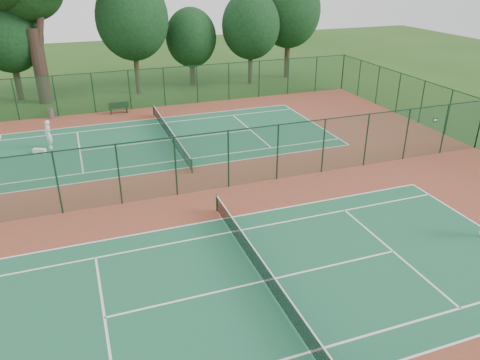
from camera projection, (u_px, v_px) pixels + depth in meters
name	position (u px, v px, depth m)	size (l,w,h in m)	color
ground	(204.00, 191.00, 26.99)	(120.00, 120.00, 0.00)	#274B17
red_pad	(204.00, 191.00, 26.99)	(40.00, 36.00, 0.01)	brown
court_near	(264.00, 281.00, 19.33)	(23.77, 10.97, 0.01)	#1E5F40
court_far	(170.00, 140.00, 34.64)	(23.77, 10.97, 0.01)	#1E6140
fence_north	(147.00, 88.00, 41.55)	(40.00, 0.09, 3.50)	#194C29
fence_east	(480.00, 124.00, 32.45)	(0.09, 36.00, 3.50)	#1B5230
fence_divider	(203.00, 163.00, 26.25)	(40.00, 0.09, 3.50)	#194B31
tennis_net_near	(264.00, 271.00, 19.11)	(0.10, 12.90, 0.97)	#143922
tennis_net_far	(170.00, 133.00, 34.42)	(0.10, 12.90, 0.97)	#133621
player_far	(48.00, 134.00, 32.70)	(0.73, 0.48, 2.00)	white
trash_bin	(51.00, 113.00, 39.23)	(0.46, 0.46, 0.84)	slate
bench	(119.00, 107.00, 40.41)	(1.71, 0.56, 1.04)	black
kit_bag	(39.00, 151.00, 32.19)	(0.84, 0.32, 0.32)	white
stray_ball_a	(256.00, 188.00, 27.24)	(0.07, 0.07, 0.07)	gold
stray_ball_b	(264.00, 182.00, 27.89)	(0.08, 0.08, 0.08)	gold
stray_ball_c	(246.00, 190.00, 26.96)	(0.07, 0.07, 0.07)	#C0E034
evergreen_row	(143.00, 91.00, 47.77)	(39.00, 5.00, 12.00)	black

